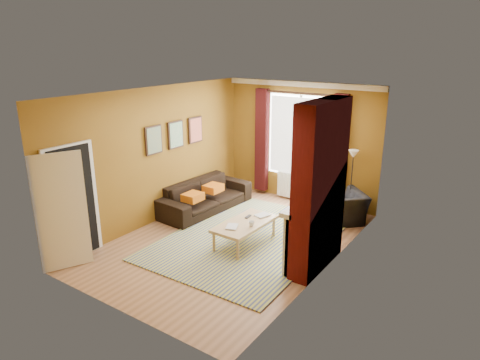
{
  "coord_description": "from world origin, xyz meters",
  "views": [
    {
      "loc": [
        4.32,
        -6.08,
        3.6
      ],
      "look_at": [
        0.0,
        0.25,
        1.15
      ],
      "focal_mm": 32.0,
      "sensor_mm": 36.0,
      "label": 1
    }
  ],
  "objects_px": {
    "armchair": "(338,207)",
    "floor_lamp": "(353,165)",
    "coffee_table": "(245,225)",
    "wicker_stool": "(318,206)",
    "sofa": "(205,196)"
  },
  "relations": [
    {
      "from": "armchair",
      "to": "sofa",
      "type": "bearing_deg",
      "value": -24.79
    },
    {
      "from": "armchair",
      "to": "floor_lamp",
      "type": "xyz_separation_m",
      "value": [
        0.08,
        0.44,
        0.84
      ]
    },
    {
      "from": "armchair",
      "to": "floor_lamp",
      "type": "height_order",
      "value": "floor_lamp"
    },
    {
      "from": "coffee_table",
      "to": "wicker_stool",
      "type": "distance_m",
      "value": 2.13
    },
    {
      "from": "floor_lamp",
      "to": "armchair",
      "type": "bearing_deg",
      "value": -100.38
    },
    {
      "from": "coffee_table",
      "to": "armchair",
      "type": "bearing_deg",
      "value": 63.36
    },
    {
      "from": "armchair",
      "to": "coffee_table",
      "type": "xyz_separation_m",
      "value": [
        -1.04,
        -1.96,
        0.06
      ]
    },
    {
      "from": "sofa",
      "to": "floor_lamp",
      "type": "relative_size",
      "value": 1.55
    },
    {
      "from": "coffee_table",
      "to": "floor_lamp",
      "type": "height_order",
      "value": "floor_lamp"
    },
    {
      "from": "sofa",
      "to": "coffee_table",
      "type": "xyz_separation_m",
      "value": [
        1.7,
        -0.95,
        0.06
      ]
    },
    {
      "from": "armchair",
      "to": "coffee_table",
      "type": "height_order",
      "value": "armchair"
    },
    {
      "from": "sofa",
      "to": "floor_lamp",
      "type": "xyz_separation_m",
      "value": [
        2.82,
        1.45,
        0.84
      ]
    },
    {
      "from": "wicker_stool",
      "to": "floor_lamp",
      "type": "relative_size",
      "value": 0.3
    },
    {
      "from": "sofa",
      "to": "wicker_stool",
      "type": "relative_size",
      "value": 5.19
    },
    {
      "from": "sofa",
      "to": "coffee_table",
      "type": "bearing_deg",
      "value": -115.03
    }
  ]
}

